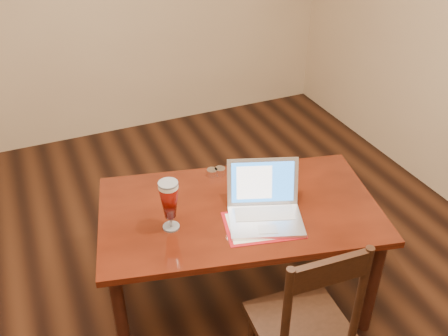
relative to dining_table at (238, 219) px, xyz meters
name	(u,v)px	position (x,y,z in m)	size (l,w,h in m)	color
room_shell	(160,13)	(-0.40, -0.17, 1.16)	(4.51, 5.01, 2.71)	tan
dining_table	(238,219)	(0.00, 0.00, 0.00)	(1.58, 1.11, 0.94)	#53190B
dining_chair	(304,326)	(0.03, -0.63, -0.15)	(0.44, 0.42, 0.97)	black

